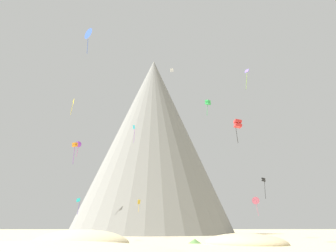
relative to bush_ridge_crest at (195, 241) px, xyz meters
The scene contains 20 objects.
dune_foreground_right 7.78m from the bush_ridge_crest, 21.39° to the right, with size 13.55×8.98×3.22m, color #C6B284.
dune_midground 22.84m from the bush_ridge_crest, 133.85° to the right, with size 16.78×14.18×1.75m, color beige.
dune_back_low 17.34m from the bush_ridge_crest, behind, with size 14.23×13.76×4.30m, color beige.
bush_ridge_crest is the anchor object (origin of this frame).
bush_near_right 17.53m from the bush_ridge_crest, 140.56° to the right, with size 2.47×2.47×0.52m, color #477238.
bush_mid_center 18.46m from the bush_ridge_crest, 129.83° to the right, with size 1.62×1.62×0.48m, color #568442.
rock_massif 66.72m from the bush_ridge_crest, 97.69° to the left, with size 64.74×64.74×61.36m.
kite_cyan_high 48.66m from the bush_ridge_crest, 108.91° to the left, with size 0.60×0.83×5.16m.
kite_yellow_high 47.40m from the bush_ridge_crest, 139.26° to the left, with size 0.95×1.87×4.31m.
kite_rainbow_low 40.99m from the bush_ridge_crest, 60.25° to the left, with size 2.01×0.70×4.88m.
kite_red_mid 22.72m from the bush_ridge_crest, 24.18° to the left, with size 1.39×1.33×4.38m.
kite_teal_low 39.87m from the bush_ridge_crest, 130.42° to the left, with size 1.03×0.64×4.00m.
kite_orange_mid 31.26m from the bush_ridge_crest, 152.95° to the left, with size 1.14×1.16×4.49m.
kite_green_high 39.58m from the bush_ridge_crest, 74.63° to the left, with size 1.55×1.54×4.19m.
kite_white_high 43.60m from the bush_ridge_crest, 97.86° to the left, with size 0.83×0.12×0.94m.
kite_gold_low 27.86m from the bush_ridge_crest, 112.44° to the left, with size 0.72×0.36×2.80m.
kite_blue_high 47.27m from the bush_ridge_crest, 157.89° to the left, with size 2.31×2.22×6.02m.
kite_indigo_high 44.56m from the bush_ridge_crest, 50.68° to the left, with size 1.02×1.03×5.35m.
kite_violet_mid 52.42m from the bush_ridge_crest, 127.17° to the left, with size 1.67×0.50×4.39m.
kite_black_low 34.78m from the bush_ridge_crest, 52.64° to the left, with size 1.14×1.11×5.11m.
Camera 1 is at (0.26, -35.12, 2.81)m, focal length 36.76 mm.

